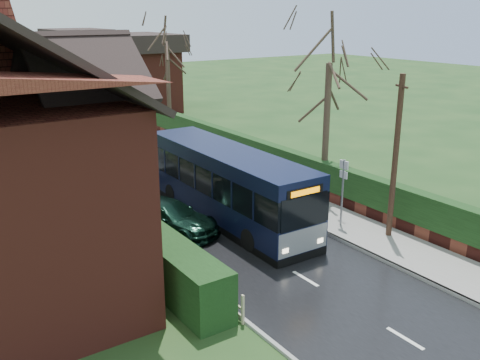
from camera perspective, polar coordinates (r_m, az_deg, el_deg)
ground at (r=19.08m, az=3.02°, el=-8.20°), size 140.00×140.00×0.00m
road at (r=27.14m, az=-9.81°, el=-0.47°), size 6.00×100.00×0.02m
pavement at (r=29.03m, az=-2.19°, el=1.09°), size 2.50×100.00×0.14m
kerb_right at (r=28.44m, az=-4.24°, el=0.71°), size 0.12×100.00×0.14m
kerb_left at (r=26.10m, az=-15.90°, el=-1.54°), size 0.12×100.00×0.10m
front_hedge at (r=21.12m, az=-13.83°, el=-3.72°), size 1.20×16.00×1.60m
picket_fence at (r=21.49m, az=-11.90°, el=-4.21°), size 0.10×16.00×0.90m
right_wall_hedge at (r=29.60m, az=0.34°, el=3.33°), size 0.60×50.00×1.80m
bus at (r=21.88m, az=-1.32°, el=-0.59°), size 2.34×9.79×2.96m
car_silver at (r=28.18m, az=-14.36°, el=1.48°), size 2.03×4.51×1.50m
car_green at (r=21.06m, az=-7.63°, el=-3.91°), size 3.31×4.69×1.26m
car_distant at (r=51.97m, az=-20.13°, el=8.01°), size 2.00×4.06×1.28m
bus_stop_sign at (r=21.22m, az=10.93°, el=-0.37°), size 0.08×0.43×2.83m
telegraph_pole at (r=20.31m, az=16.23°, el=2.20°), size 0.36×0.77×6.21m
tree_right_near at (r=23.97m, az=9.57°, el=13.19°), size 4.07×4.07×8.78m
tree_right_far at (r=39.75m, az=-7.84°, el=14.57°), size 4.39×4.39×8.49m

